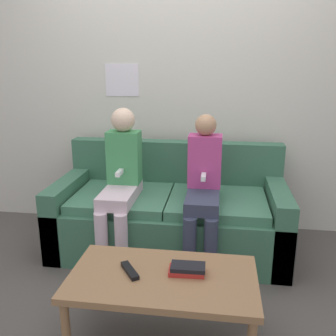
% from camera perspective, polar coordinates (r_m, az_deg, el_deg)
% --- Properties ---
extents(ground_plane, '(10.00, 10.00, 0.00)m').
position_cam_1_polar(ground_plane, '(2.64, -1.25, -17.06)').
color(ground_plane, '#4C4742').
extents(wall_back, '(8.00, 0.06, 2.60)m').
position_cam_1_polar(wall_back, '(3.24, 1.63, 13.48)').
color(wall_back, beige).
rests_on(wall_back, ground_plane).
extents(couch, '(1.76, 0.82, 0.80)m').
position_cam_1_polar(couch, '(2.98, 0.37, -7.13)').
color(couch, '#38664C').
rests_on(couch, ground_plane).
extents(coffee_table, '(0.95, 0.53, 0.40)m').
position_cam_1_polar(coffee_table, '(2.00, -0.81, -17.12)').
color(coffee_table, '#8E6642').
rests_on(coffee_table, ground_plane).
extents(person_left, '(0.24, 0.56, 1.12)m').
position_cam_1_polar(person_left, '(2.75, -7.22, -1.51)').
color(person_left, silver).
rests_on(person_left, ground_plane).
extents(person_right, '(0.24, 0.56, 1.08)m').
position_cam_1_polar(person_right, '(2.66, 5.42, -2.67)').
color(person_right, '#33384C').
rests_on(person_right, ground_plane).
extents(tv_remote, '(0.13, 0.16, 0.02)m').
position_cam_1_polar(tv_remote, '(2.00, -5.85, -15.28)').
color(tv_remote, black).
rests_on(tv_remote, coffee_table).
extents(book_stack, '(0.19, 0.11, 0.05)m').
position_cam_1_polar(book_stack, '(1.98, 2.94, -15.14)').
color(book_stack, red).
rests_on(book_stack, coffee_table).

